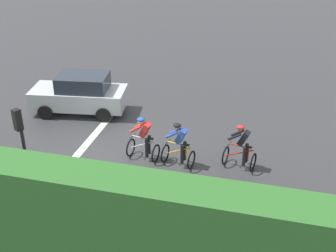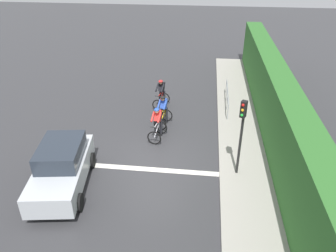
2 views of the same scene
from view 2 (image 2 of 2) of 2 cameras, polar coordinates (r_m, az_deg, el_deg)
name	(u,v)px [view 2 (image 2 of 2)]	position (r m, az deg, el deg)	size (l,w,h in m)	color
ground_plane	(153,161)	(14.24, -2.67, -6.13)	(80.00, 80.00, 0.00)	#333335
sidewalk_kerb	(248,142)	(15.88, 13.81, -2.68)	(2.80, 24.80, 0.12)	#9E998E
stone_wall_low	(269,138)	(15.89, 17.14, -1.96)	(0.44, 24.80, 0.70)	gray
hedge_wall	(280,116)	(15.40, 18.86, 1.70)	(1.10, 24.80, 3.03)	#2D6628
road_marking_stop_line	(150,169)	(13.77, -3.06, -7.53)	(7.00, 0.30, 0.01)	silver
cyclist_lead	(161,94)	(18.52, -1.17, 5.59)	(0.90, 1.20, 1.66)	black
cyclist_second	(163,111)	(16.57, -0.80, 2.59)	(0.87, 1.19, 1.66)	black
cyclist_mid	(158,124)	(15.42, -1.82, 0.39)	(0.84, 1.17, 1.66)	black
car_silver	(62,167)	(13.04, -17.97, -6.80)	(2.34, 4.31, 1.76)	#B7BCC1
traffic_light_near_crossing	(242,128)	(12.50, 12.67, -0.32)	(0.27, 0.29, 3.34)	black
pedestrian_railing_kerbside	(227,94)	(18.79, 10.29, 5.43)	(0.09, 3.56, 1.03)	#999EA3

